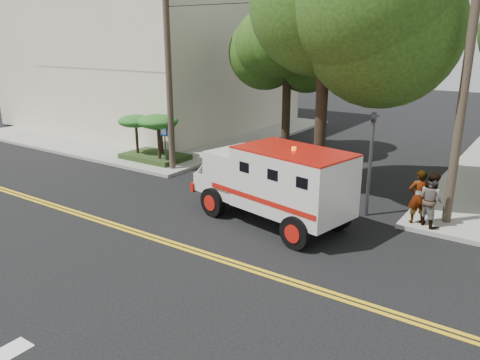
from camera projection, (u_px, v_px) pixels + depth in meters
The scene contains 12 objects.
ground at pixel (177, 245), 13.98m from camera, with size 100.00×100.00×0.00m, color black.
sidewalk_nw at pixel (161, 128), 31.91m from camera, with size 17.00×17.00×0.15m, color gray.
building_left at pixel (151, 50), 32.69m from camera, with size 16.00×14.00×10.00m, color beige.
utility_pole_left at pixel (169, 72), 20.43m from camera, with size 0.28×0.28×9.00m, color #382D23.
utility_pole_right at pixel (464, 88), 14.15m from camera, with size 0.28×0.28×9.00m, color #382D23.
tree_left at pixel (292, 42), 23.06m from camera, with size 4.48×4.20×7.70m.
traffic_signal at pixel (371, 153), 15.69m from camera, with size 0.15×0.18×3.60m.
accessibility_sign at pixel (165, 140), 21.80m from camera, with size 0.45×0.10×2.02m.
palm_planter at pixel (152, 130), 22.75m from camera, with size 3.52×2.63×2.36m.
armored_truck at pixel (275, 180), 15.23m from camera, with size 6.08×3.25×2.63m.
pedestrian_a at pixel (418, 197), 15.04m from camera, with size 0.65×0.43×1.79m, color gray.
pedestrian_b at pixel (431, 199), 14.83m from camera, with size 0.86×0.67×1.76m, color gray.
Camera 1 is at (8.80, -9.49, 5.94)m, focal length 35.00 mm.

